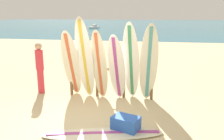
{
  "coord_description": "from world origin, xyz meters",
  "views": [
    {
      "loc": [
        1.76,
        -5.1,
        2.64
      ],
      "look_at": [
        0.42,
        2.42,
        0.82
      ],
      "focal_mm": 38.31,
      "sensor_mm": 36.0,
      "label": 1
    }
  ],
  "objects_px": {
    "surfboard_leaning_left": "(85,59)",
    "surfboard_leaning_center_right": "(131,63)",
    "surfboard_leaning_center_left": "(99,65)",
    "small_boat_offshore": "(94,27)",
    "surfboard_rack": "(110,77)",
    "surfboard_leaning_center": "(117,68)",
    "surfboard_leaning_far_left": "(72,64)",
    "surfboard_lying_on_sand": "(103,134)",
    "cooler_box": "(126,124)",
    "beachgoer_standing": "(40,66)",
    "surfboard_leaning_right": "(149,64)"
  },
  "relations": [
    {
      "from": "cooler_box",
      "to": "surfboard_leaning_center_left",
      "type": "bearing_deg",
      "value": 138.12
    },
    {
      "from": "surfboard_leaning_center",
      "to": "cooler_box",
      "type": "height_order",
      "value": "surfboard_leaning_center"
    },
    {
      "from": "surfboard_rack",
      "to": "surfboard_leaning_far_left",
      "type": "height_order",
      "value": "surfboard_leaning_far_left"
    },
    {
      "from": "small_boat_offshore",
      "to": "surfboard_leaning_far_left",
      "type": "bearing_deg",
      "value": -76.86
    },
    {
      "from": "surfboard_leaning_far_left",
      "to": "surfboard_lying_on_sand",
      "type": "xyz_separation_m",
      "value": [
        1.48,
        -2.24,
        -1.06
      ]
    },
    {
      "from": "surfboard_leaning_far_left",
      "to": "surfboard_leaning_center_left",
      "type": "xyz_separation_m",
      "value": [
        0.9,
        -0.02,
        0.01
      ]
    },
    {
      "from": "beachgoer_standing",
      "to": "small_boat_offshore",
      "type": "xyz_separation_m",
      "value": [
        -7.01,
        34.96,
        -0.68
      ]
    },
    {
      "from": "surfboard_leaning_center_left",
      "to": "small_boat_offshore",
      "type": "relative_size",
      "value": 0.81
    },
    {
      "from": "surfboard_leaning_center_right",
      "to": "surfboard_leaning_right",
      "type": "relative_size",
      "value": 1.02
    },
    {
      "from": "surfboard_leaning_center_left",
      "to": "surfboard_leaning_center",
      "type": "xyz_separation_m",
      "value": [
        0.55,
        -0.1,
        -0.05
      ]
    },
    {
      "from": "surfboard_leaning_center_right",
      "to": "surfboard_lying_on_sand",
      "type": "bearing_deg",
      "value": -99.76
    },
    {
      "from": "surfboard_leaning_left",
      "to": "surfboard_rack",
      "type": "bearing_deg",
      "value": 25.84
    },
    {
      "from": "surfboard_leaning_center_left",
      "to": "small_boat_offshore",
      "type": "distance_m",
      "value": 36.43
    },
    {
      "from": "surfboard_rack",
      "to": "surfboard_leaning_center",
      "type": "height_order",
      "value": "surfboard_leaning_center"
    },
    {
      "from": "surfboard_leaning_far_left",
      "to": "beachgoer_standing",
      "type": "xyz_separation_m",
      "value": [
        -1.21,
        0.27,
        -0.15
      ]
    },
    {
      "from": "surfboard_leaning_left",
      "to": "beachgoer_standing",
      "type": "height_order",
      "value": "surfboard_leaning_left"
    },
    {
      "from": "surfboard_leaning_left",
      "to": "surfboard_leaning_center_right",
      "type": "xyz_separation_m",
      "value": [
        1.41,
        0.03,
        -0.07
      ]
    },
    {
      "from": "beachgoer_standing",
      "to": "cooler_box",
      "type": "bearing_deg",
      "value": -35.25
    },
    {
      "from": "surfboard_leaning_center_left",
      "to": "beachgoer_standing",
      "type": "bearing_deg",
      "value": 172.01
    },
    {
      "from": "surfboard_lying_on_sand",
      "to": "cooler_box",
      "type": "xyz_separation_m",
      "value": [
        0.47,
        0.27,
        0.14
      ]
    },
    {
      "from": "surfboard_leaning_center_right",
      "to": "surfboard_leaning_right",
      "type": "bearing_deg",
      "value": 6.14
    },
    {
      "from": "surfboard_leaning_right",
      "to": "surfboard_lying_on_sand",
      "type": "relative_size",
      "value": 0.86
    },
    {
      "from": "surfboard_leaning_center_left",
      "to": "cooler_box",
      "type": "distance_m",
      "value": 2.39
    },
    {
      "from": "surfboard_leaning_far_left",
      "to": "surfboard_leaning_center_right",
      "type": "height_order",
      "value": "surfboard_leaning_center_right"
    },
    {
      "from": "surfboard_leaning_center_left",
      "to": "surfboard_lying_on_sand",
      "type": "height_order",
      "value": "surfboard_leaning_center_left"
    },
    {
      "from": "cooler_box",
      "to": "beachgoer_standing",
      "type": "bearing_deg",
      "value": 164.33
    },
    {
      "from": "surfboard_rack",
      "to": "surfboard_leaning_center",
      "type": "xyz_separation_m",
      "value": [
        0.27,
        -0.4,
        0.39
      ]
    },
    {
      "from": "surfboard_rack",
      "to": "surfboard_leaning_far_left",
      "type": "relative_size",
      "value": 1.25
    },
    {
      "from": "surfboard_leaning_right",
      "to": "small_boat_offshore",
      "type": "bearing_deg",
      "value": 106.75
    },
    {
      "from": "surfboard_leaning_right",
      "to": "small_boat_offshore",
      "type": "height_order",
      "value": "surfboard_leaning_right"
    },
    {
      "from": "surfboard_leaning_left",
      "to": "surfboard_leaning_right",
      "type": "distance_m",
      "value": 1.93
    },
    {
      "from": "beachgoer_standing",
      "to": "cooler_box",
      "type": "height_order",
      "value": "beachgoer_standing"
    },
    {
      "from": "surfboard_leaning_center",
      "to": "surfboard_leaning_center_right",
      "type": "xyz_separation_m",
      "value": [
        0.41,
        0.08,
        0.17
      ]
    },
    {
      "from": "surfboard_leaning_left",
      "to": "cooler_box",
      "type": "xyz_separation_m",
      "value": [
        1.5,
        -1.89,
        -1.11
      ]
    },
    {
      "from": "surfboard_leaning_center_right",
      "to": "cooler_box",
      "type": "xyz_separation_m",
      "value": [
        0.09,
        -1.93,
        -1.04
      ]
    },
    {
      "from": "surfboard_rack",
      "to": "small_boat_offshore",
      "type": "distance_m",
      "value": 36.2
    },
    {
      "from": "small_boat_offshore",
      "to": "surfboard_leaning_right",
      "type": "bearing_deg",
      "value": -73.25
    },
    {
      "from": "surfboard_lying_on_sand",
      "to": "surfboard_leaning_left",
      "type": "bearing_deg",
      "value": 115.4
    },
    {
      "from": "surfboard_leaning_center_left",
      "to": "beachgoer_standing",
      "type": "distance_m",
      "value": 2.14
    },
    {
      "from": "surfboard_rack",
      "to": "beachgoer_standing",
      "type": "xyz_separation_m",
      "value": [
        -2.39,
        -0.01,
        0.28
      ]
    },
    {
      "from": "surfboard_leaning_center_left",
      "to": "surfboard_lying_on_sand",
      "type": "bearing_deg",
      "value": -75.16
    },
    {
      "from": "surfboard_leaning_center_right",
      "to": "cooler_box",
      "type": "bearing_deg",
      "value": -87.32
    },
    {
      "from": "surfboard_leaning_right",
      "to": "small_boat_offshore",
      "type": "distance_m",
      "value": 36.79
    },
    {
      "from": "surfboard_leaning_left",
      "to": "surfboard_leaning_right",
      "type": "bearing_deg",
      "value": 2.69
    },
    {
      "from": "beachgoer_standing",
      "to": "surfboard_leaning_center_right",
      "type": "bearing_deg",
      "value": -5.74
    },
    {
      "from": "surfboard_leaning_far_left",
      "to": "surfboard_leaning_center",
      "type": "relative_size",
      "value": 1.04
    },
    {
      "from": "surfboard_rack",
      "to": "surfboard_leaning_center",
      "type": "bearing_deg",
      "value": -56.32
    },
    {
      "from": "surfboard_leaning_center",
      "to": "beachgoer_standing",
      "type": "distance_m",
      "value": 2.69
    },
    {
      "from": "surfboard_leaning_far_left",
      "to": "small_boat_offshore",
      "type": "distance_m",
      "value": 36.19
    },
    {
      "from": "surfboard_leaning_center_left",
      "to": "surfboard_leaning_center",
      "type": "height_order",
      "value": "surfboard_leaning_center_left"
    }
  ]
}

